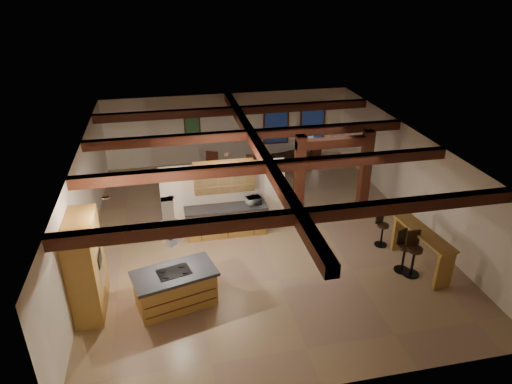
# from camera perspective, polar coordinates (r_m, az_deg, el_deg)

# --- Properties ---
(ground) EXTENTS (12.00, 12.00, 0.00)m
(ground) POSITION_cam_1_polar(r_m,az_deg,el_deg) (14.30, 0.36, -5.02)
(ground) COLOR tan
(ground) RESTS_ON ground
(room_walls) EXTENTS (12.00, 12.00, 12.00)m
(room_walls) POSITION_cam_1_polar(r_m,az_deg,el_deg) (13.46, 0.38, 1.47)
(room_walls) COLOR white
(room_walls) RESTS_ON ground
(ceiling_beams) EXTENTS (10.00, 12.00, 0.28)m
(ceiling_beams) POSITION_cam_1_polar(r_m,az_deg,el_deg) (13.08, 0.39, 5.36)
(ceiling_beams) COLOR #3A1E0E
(ceiling_beams) RESTS_ON room_walls
(timber_posts) EXTENTS (2.50, 0.30, 2.90)m
(timber_posts) POSITION_cam_1_polar(r_m,az_deg,el_deg) (14.58, 9.63, 3.03)
(timber_posts) COLOR #3A1E0E
(timber_posts) RESTS_ON ground
(partition_wall) EXTENTS (3.80, 0.18, 2.20)m
(partition_wall) POSITION_cam_1_polar(r_m,az_deg,el_deg) (14.05, -4.05, -0.57)
(partition_wall) COLOR white
(partition_wall) RESTS_ON ground
(pantry_cabinet) EXTENTS (0.67, 1.60, 2.40)m
(pantry_cabinet) POSITION_cam_1_polar(r_m,az_deg,el_deg) (11.43, -20.47, -8.67)
(pantry_cabinet) COLOR #AF8338
(pantry_cabinet) RESTS_ON ground
(back_counter) EXTENTS (2.50, 0.66, 0.94)m
(back_counter) POSITION_cam_1_polar(r_m,az_deg,el_deg) (14.01, -3.74, -3.55)
(back_counter) COLOR #AF8338
(back_counter) RESTS_ON ground
(upper_display_cabinet) EXTENTS (1.80, 0.36, 0.95)m
(upper_display_cabinet) POSITION_cam_1_polar(r_m,az_deg,el_deg) (13.56, -4.03, 1.91)
(upper_display_cabinet) COLOR #AF8338
(upper_display_cabinet) RESTS_ON partition_wall
(range_hood) EXTENTS (1.10, 1.10, 1.40)m
(range_hood) POSITION_cam_1_polar(r_m,az_deg,el_deg) (10.66, -10.57, -6.23)
(range_hood) COLOR silver
(range_hood) RESTS_ON room_walls
(back_windows) EXTENTS (2.70, 0.07, 1.70)m
(back_windows) POSITION_cam_1_polar(r_m,az_deg,el_deg) (19.59, 4.82, 8.56)
(back_windows) COLOR #3A1E0E
(back_windows) RESTS_ON room_walls
(framed_art) EXTENTS (0.65, 0.05, 0.85)m
(framed_art) POSITION_cam_1_polar(r_m,az_deg,el_deg) (18.81, -7.98, 8.29)
(framed_art) COLOR #3A1E0E
(framed_art) RESTS_ON room_walls
(recessed_cans) EXTENTS (3.16, 2.46, 0.03)m
(recessed_cans) POSITION_cam_1_polar(r_m,az_deg,el_deg) (11.00, -10.47, 1.33)
(recessed_cans) COLOR silver
(recessed_cans) RESTS_ON room_walls
(kitchen_island) EXTENTS (2.15, 1.49, 0.97)m
(kitchen_island) POSITION_cam_1_polar(r_m,az_deg,el_deg) (11.39, -10.03, -11.74)
(kitchen_island) COLOR #AF8338
(kitchen_island) RESTS_ON ground
(dining_table) EXTENTS (1.98, 1.32, 0.64)m
(dining_table) POSITION_cam_1_polar(r_m,az_deg,el_deg) (16.69, -3.43, 1.02)
(dining_table) COLOR #3F1A0F
(dining_table) RESTS_ON ground
(sofa) EXTENTS (2.23, 1.31, 0.61)m
(sofa) POSITION_cam_1_polar(r_m,az_deg,el_deg) (19.22, 3.72, 4.46)
(sofa) COLOR black
(sofa) RESTS_ON ground
(microwave) EXTENTS (0.50, 0.39, 0.25)m
(microwave) POSITION_cam_1_polar(r_m,az_deg,el_deg) (13.85, -0.32, -1.10)
(microwave) COLOR #B7B7BC
(microwave) RESTS_ON back_counter
(bar_counter) EXTENTS (0.75, 2.18, 1.12)m
(bar_counter) POSITION_cam_1_polar(r_m,az_deg,el_deg) (13.12, 20.05, -6.09)
(bar_counter) COLOR #AF8338
(bar_counter) RESTS_ON ground
(side_table) EXTENTS (0.46, 0.46, 0.51)m
(side_table) POSITION_cam_1_polar(r_m,az_deg,el_deg) (19.88, 7.46, 4.90)
(side_table) COLOR #3A1E0E
(side_table) RESTS_ON ground
(table_lamp) EXTENTS (0.27, 0.27, 0.32)m
(table_lamp) POSITION_cam_1_polar(r_m,az_deg,el_deg) (19.71, 7.54, 6.21)
(table_lamp) COLOR black
(table_lamp) RESTS_ON side_table
(bar_stool_a) EXTENTS (0.44, 0.44, 1.26)m
(bar_stool_a) POSITION_cam_1_polar(r_m,az_deg,el_deg) (12.84, 19.07, -7.28)
(bar_stool_a) COLOR black
(bar_stool_a) RESTS_ON ground
(bar_stool_b) EXTENTS (0.44, 0.46, 1.20)m
(bar_stool_b) POSITION_cam_1_polar(r_m,az_deg,el_deg) (12.93, 17.93, -7.02)
(bar_stool_b) COLOR black
(bar_stool_b) RESTS_ON ground
(bar_stool_c) EXTENTS (0.40, 0.41, 1.06)m
(bar_stool_c) POSITION_cam_1_polar(r_m,az_deg,el_deg) (13.91, 15.43, -4.46)
(bar_stool_c) COLOR black
(bar_stool_c) RESTS_ON ground
(dining_chairs) EXTENTS (2.65, 2.65, 1.32)m
(dining_chairs) POSITION_cam_1_polar(r_m,az_deg,el_deg) (16.54, -3.46, 2.11)
(dining_chairs) COLOR #3A1E0E
(dining_chairs) RESTS_ON ground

